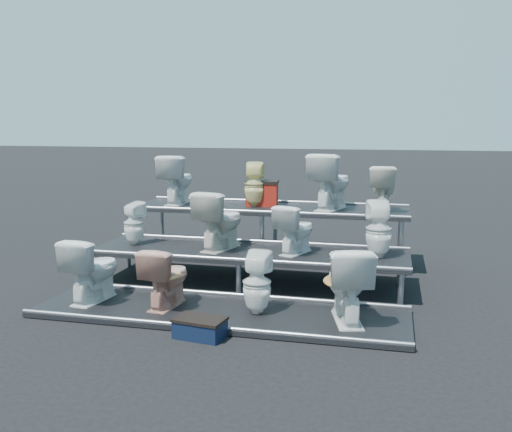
% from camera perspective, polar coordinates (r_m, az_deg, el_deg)
% --- Properties ---
extents(ground, '(80.00, 80.00, 0.00)m').
position_cam_1_polar(ground, '(7.71, -0.79, -6.81)').
color(ground, black).
rests_on(ground, ground).
extents(tier_front, '(4.20, 1.20, 0.06)m').
position_cam_1_polar(tier_front, '(6.51, -3.67, -9.63)').
color(tier_front, black).
rests_on(tier_front, ground).
extents(tier_mid, '(4.20, 1.20, 0.46)m').
position_cam_1_polar(tier_mid, '(7.65, -0.79, -5.15)').
color(tier_mid, black).
rests_on(tier_mid, ground).
extents(tier_back, '(4.20, 1.20, 0.86)m').
position_cam_1_polar(tier_back, '(8.84, 1.30, -1.85)').
color(tier_back, black).
rests_on(tier_back, ground).
extents(toilet_0, '(0.53, 0.80, 0.77)m').
position_cam_1_polar(toilet_0, '(7.00, -16.04, -5.11)').
color(toilet_0, white).
rests_on(toilet_0, tier_front).
extents(toilet_1, '(0.47, 0.73, 0.70)m').
position_cam_1_polar(toilet_1, '(6.60, -8.97, -6.01)').
color(toilet_1, tan).
rests_on(toilet_1, tier_front).
extents(toilet_2, '(0.32, 0.32, 0.69)m').
position_cam_1_polar(toilet_2, '(6.28, 0.10, -6.70)').
color(toilet_2, white).
rests_on(toilet_2, tier_front).
extents(toilet_3, '(0.64, 0.89, 0.82)m').
position_cam_1_polar(toilet_3, '(6.12, 9.11, -6.64)').
color(toilet_3, white).
rests_on(toilet_3, tier_front).
extents(toilet_4, '(0.36, 0.36, 0.60)m').
position_cam_1_polar(toilet_4, '(8.09, -12.13, -0.72)').
color(toilet_4, white).
rests_on(toilet_4, tier_mid).
extents(toilet_5, '(0.63, 0.87, 0.79)m').
position_cam_1_polar(toilet_5, '(7.62, -3.62, -0.41)').
color(toilet_5, beige).
rests_on(toilet_5, tier_mid).
extents(toilet_6, '(0.56, 0.72, 0.64)m').
position_cam_1_polar(toilet_6, '(7.40, 3.98, -1.30)').
color(toilet_6, white).
rests_on(toilet_6, tier_mid).
extents(toilet_7, '(0.38, 0.39, 0.72)m').
position_cam_1_polar(toilet_7, '(7.30, 12.18, -1.32)').
color(toilet_7, white).
rests_on(toilet_7, tier_mid).
extents(toilet_8, '(0.46, 0.78, 0.78)m').
position_cam_1_polar(toilet_8, '(9.15, -7.92, 3.64)').
color(toilet_8, white).
rests_on(toilet_8, tier_back).
extents(toilet_9, '(0.36, 0.36, 0.69)m').
position_cam_1_polar(toilet_9, '(8.77, -0.17, 3.18)').
color(toilet_9, '#F0E493').
rests_on(toilet_9, tier_back).
extents(toilet_10, '(0.69, 0.92, 0.84)m').
position_cam_1_polar(toilet_10, '(8.57, 7.49, 3.45)').
color(toilet_10, white).
rests_on(toilet_10, tier_back).
extents(toilet_11, '(0.38, 0.66, 0.67)m').
position_cam_1_polar(toilet_11, '(8.53, 12.57, 2.72)').
color(toilet_11, beige).
rests_on(toilet_11, tier_back).
extents(red_crate, '(0.52, 0.44, 0.34)m').
position_cam_1_polar(red_crate, '(8.92, 0.62, 2.17)').
color(red_crate, '#A11F11').
rests_on(red_crate, tier_back).
extents(step_stool, '(0.53, 0.36, 0.18)m').
position_cam_1_polar(step_stool, '(5.87, -5.64, -11.19)').
color(step_stool, black).
rests_on(step_stool, ground).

